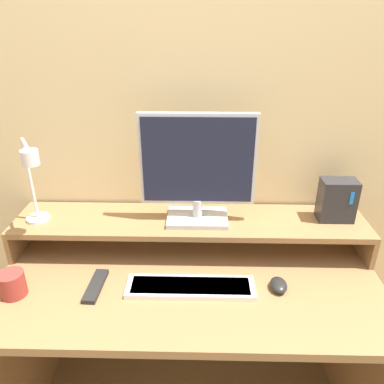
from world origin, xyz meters
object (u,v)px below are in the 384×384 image
object	(u,v)px
mouse	(279,285)
remote_control	(96,286)
mug	(12,284)
router_dock	(337,200)
desk_lamp	(32,179)
monitor	(198,169)
keyboard	(190,287)

from	to	relation	value
mouse	remote_control	bearing A→B (deg)	-179.14
mouse	mug	xyz separation A→B (m)	(-0.88, -0.05, 0.03)
mouse	mug	world-z (taller)	mug
router_dock	mug	distance (m)	1.18
desk_lamp	router_dock	xyz separation A→B (m)	(1.10, 0.10, -0.12)
monitor	mouse	size ratio (longest dim) A/B	5.12
mug	mouse	bearing A→B (deg)	3.18
desk_lamp	keyboard	size ratio (longest dim) A/B	0.76
keyboard	remote_control	distance (m)	0.32
mug	router_dock	bearing A→B (deg)	15.07
keyboard	mouse	bearing A→B (deg)	1.85
keyboard	remote_control	xyz separation A→B (m)	(-0.32, 0.00, -0.00)
router_dock	mug	bearing A→B (deg)	-164.93
monitor	mug	distance (m)	0.73
router_dock	mug	size ratio (longest dim) A/B	1.90
monitor	router_dock	distance (m)	0.54
desk_lamp	mug	distance (m)	0.36
keyboard	monitor	bearing A→B (deg)	85.42
router_dock	mouse	distance (m)	0.41
desk_lamp	keyboard	world-z (taller)	desk_lamp
router_dock	mouse	size ratio (longest dim) A/B	1.99
mug	monitor	bearing A→B (deg)	25.29
monitor	mug	size ratio (longest dim) A/B	4.89
monitor	mouse	bearing A→B (deg)	-40.38
desk_lamp	router_dock	size ratio (longest dim) A/B	2.02
desk_lamp	keyboard	xyz separation A→B (m)	(0.55, -0.17, -0.32)
monitor	router_dock	bearing A→B (deg)	2.00
router_dock	monitor	bearing A→B (deg)	-178.00
monitor	remote_control	distance (m)	0.54
desk_lamp	mug	size ratio (longest dim) A/B	3.83
router_dock	desk_lamp	bearing A→B (deg)	-175.01
monitor	keyboard	xyz separation A→B (m)	(-0.02, -0.25, -0.33)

